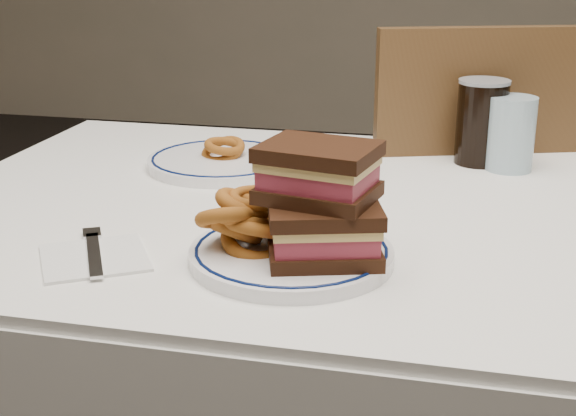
% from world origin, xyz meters
% --- Properties ---
extents(dining_table, '(1.27, 0.87, 0.75)m').
position_xyz_m(dining_table, '(0.00, 0.00, 0.64)').
color(dining_table, white).
rests_on(dining_table, floor).
extents(chair_far, '(0.57, 0.57, 0.97)m').
position_xyz_m(chair_far, '(0.17, 0.48, 0.53)').
color(chair_far, '#422A15').
rests_on(chair_far, floor).
extents(main_plate, '(0.25, 0.25, 0.02)m').
position_xyz_m(main_plate, '(-0.04, -0.22, 0.76)').
color(main_plate, white).
rests_on(main_plate, dining_table).
extents(reuben_sandwich, '(0.16, 0.15, 0.13)m').
position_xyz_m(reuben_sandwich, '(0.00, -0.23, 0.83)').
color(reuben_sandwich, black).
rests_on(reuben_sandwich, main_plate).
extents(onion_rings_main, '(0.12, 0.11, 0.10)m').
position_xyz_m(onion_rings_main, '(-0.09, -0.22, 0.80)').
color(onion_rings_main, brown).
rests_on(onion_rings_main, main_plate).
extents(ketchup_ramekin, '(0.06, 0.06, 0.03)m').
position_xyz_m(ketchup_ramekin, '(-0.07, -0.14, 0.78)').
color(ketchup_ramekin, silver).
rests_on(ketchup_ramekin, main_plate).
extents(beer_mug, '(0.13, 0.09, 0.14)m').
position_xyz_m(beer_mug, '(0.18, 0.28, 0.82)').
color(beer_mug, black).
rests_on(beer_mug, dining_table).
extents(water_glass, '(0.08, 0.08, 0.12)m').
position_xyz_m(water_glass, '(0.23, 0.25, 0.81)').
color(water_glass, '#A4C3D3').
rests_on(water_glass, dining_table).
extents(far_plate, '(0.25, 0.25, 0.02)m').
position_xyz_m(far_plate, '(-0.24, 0.15, 0.76)').
color(far_plate, white).
rests_on(far_plate, dining_table).
extents(onion_rings_far, '(0.08, 0.08, 0.05)m').
position_xyz_m(onion_rings_far, '(-0.24, 0.17, 0.78)').
color(onion_rings_far, brown).
rests_on(onion_rings_far, far_plate).
extents(napkin_fork, '(0.17, 0.17, 0.01)m').
position_xyz_m(napkin_fork, '(-0.27, -0.27, 0.75)').
color(napkin_fork, white).
rests_on(napkin_fork, dining_table).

